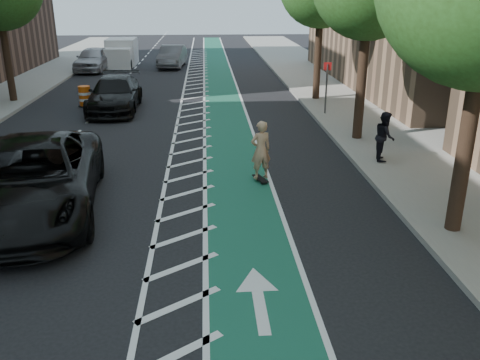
{
  "coord_description": "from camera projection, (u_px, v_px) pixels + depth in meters",
  "views": [
    {
      "loc": [
        2.09,
        -10.87,
        5.47
      ],
      "look_at": [
        2.89,
        0.84,
        1.1
      ],
      "focal_mm": 38.0,
      "sensor_mm": 36.0,
      "label": 1
    }
  ],
  "objects": [
    {
      "name": "barrel_a",
      "position": [
        11.0,
        172.0,
        15.24
      ],
      "size": [
        0.59,
        0.59,
        0.8
      ],
      "color": "#D84B0B",
      "rests_on": "ground"
    },
    {
      "name": "barrel_c",
      "position": [
        85.0,
        97.0,
        25.58
      ],
      "size": [
        0.74,
        0.74,
        1.01
      ],
      "color": "#D7520B",
      "rests_on": "ground"
    },
    {
      "name": "suv_far",
      "position": [
        115.0,
        94.0,
        24.53
      ],
      "size": [
        2.35,
        5.57,
        1.61
      ],
      "primitive_type": "imported",
      "rotation": [
        0.0,
        0.0,
        0.02
      ],
      "color": "black",
      "rests_on": "ground"
    },
    {
      "name": "pedestrian",
      "position": [
        385.0,
        136.0,
        16.78
      ],
      "size": [
        0.78,
        0.91,
        1.64
      ],
      "primitive_type": "imported",
      "rotation": [
        0.0,
        0.0,
        1.35
      ],
      "color": "black",
      "rests_on": "sidewalk_right"
    },
    {
      "name": "skateboarder",
      "position": [
        261.0,
        150.0,
        15.22
      ],
      "size": [
        0.76,
        0.62,
        1.79
      ],
      "primitive_type": "imported",
      "rotation": [
        0.0,
        0.0,
        3.47
      ],
      "color": "tan",
      "rests_on": "skateboard"
    },
    {
      "name": "suv_near",
      "position": [
        32.0,
        179.0,
        13.0
      ],
      "size": [
        4.03,
        7.24,
        1.91
      ],
      "primitive_type": "imported",
      "rotation": [
        0.0,
        0.0,
        0.13
      ],
      "color": "black",
      "rests_on": "ground"
    },
    {
      "name": "sidewalk_right",
      "position": [
        379.0,
        125.0,
        21.87
      ],
      "size": [
        5.0,
        90.0,
        0.15
      ],
      "primitive_type": "cube",
      "color": "gray",
      "rests_on": "ground"
    },
    {
      "name": "buffer_strip",
      "position": [
        193.0,
        129.0,
        21.38
      ],
      "size": [
        1.4,
        90.0,
        0.01
      ],
      "primitive_type": "cube",
      "color": "silver",
      "rests_on": "ground"
    },
    {
      "name": "car_silver",
      "position": [
        93.0,
        59.0,
        36.78
      ],
      "size": [
        2.3,
        5.15,
        1.72
      ],
      "primitive_type": "imported",
      "rotation": [
        0.0,
        0.0,
        -0.06
      ],
      "color": "#AAAAB0",
      "rests_on": "ground"
    },
    {
      "name": "skateboard",
      "position": [
        260.0,
        179.0,
        15.54
      ],
      "size": [
        0.46,
        0.81,
        0.1
      ],
      "rotation": [
        0.0,
        0.0,
        0.33
      ],
      "color": "black",
      "rests_on": "ground"
    },
    {
      "name": "ground",
      "position": [
        120.0,
        239.0,
        11.94
      ],
      "size": [
        120.0,
        120.0,
        0.0
      ],
      "primitive_type": "plane",
      "color": "black",
      "rests_on": "ground"
    },
    {
      "name": "curb_right",
      "position": [
        323.0,
        125.0,
        21.71
      ],
      "size": [
        0.12,
        90.0,
        0.16
      ],
      "primitive_type": "cube",
      "color": "gray",
      "rests_on": "ground"
    },
    {
      "name": "sign_post",
      "position": [
        326.0,
        87.0,
        23.17
      ],
      "size": [
        0.35,
        0.08,
        2.47
      ],
      "color": "#4C4C4C",
      "rests_on": "ground"
    },
    {
      "name": "box_truck",
      "position": [
        121.0,
        53.0,
        39.58
      ],
      "size": [
        2.23,
        4.79,
        1.99
      ],
      "rotation": [
        0.0,
        0.0,
        0.01
      ],
      "color": "silver",
      "rests_on": "ground"
    },
    {
      "name": "car_grey",
      "position": [
        172.0,
        56.0,
        38.73
      ],
      "size": [
        2.14,
        4.99,
        1.6
      ],
      "primitive_type": "imported",
      "rotation": [
        0.0,
        0.0,
        -0.09
      ],
      "color": "#5A5B5F",
      "rests_on": "ground"
    },
    {
      "name": "bike_lane",
      "position": [
        228.0,
        129.0,
        21.48
      ],
      "size": [
        2.0,
        90.0,
        0.01
      ],
      "primitive_type": "cube",
      "color": "#1A5C40",
      "rests_on": "ground"
    },
    {
      "name": "barrel_b",
      "position": [
        126.0,
        101.0,
        24.77
      ],
      "size": [
        0.66,
        0.66,
        0.9
      ],
      "color": "#FF620D",
      "rests_on": "ground"
    }
  ]
}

